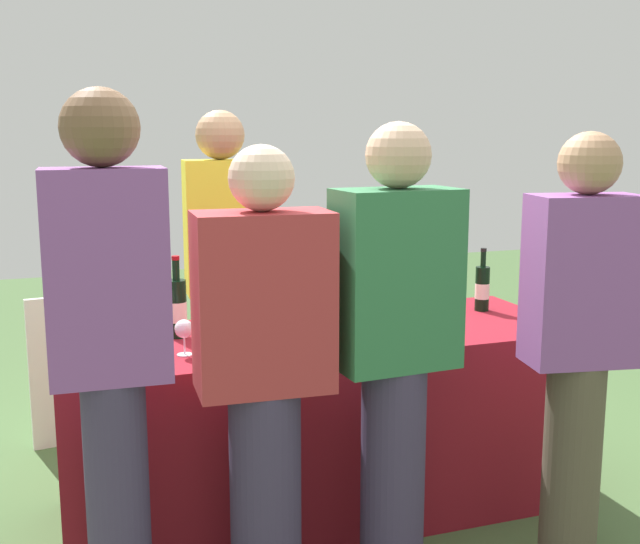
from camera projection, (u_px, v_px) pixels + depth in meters
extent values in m
plane|color=#476638|center=(320.00, 506.00, 3.39)|extent=(12.00, 12.00, 0.00)
cube|color=maroon|center=(320.00, 421.00, 3.32)|extent=(2.10, 0.77, 0.77)
cylinder|color=black|center=(126.00, 312.00, 3.15)|extent=(0.08, 0.08, 0.21)
cylinder|color=black|center=(124.00, 275.00, 3.12)|extent=(0.03, 0.03, 0.08)
cylinder|color=maroon|center=(124.00, 262.00, 3.11)|extent=(0.03, 0.03, 0.02)
cylinder|color=silver|center=(126.00, 314.00, 3.15)|extent=(0.08, 0.08, 0.07)
cylinder|color=black|center=(177.00, 309.00, 3.15)|extent=(0.08, 0.08, 0.23)
cylinder|color=black|center=(176.00, 270.00, 3.13)|extent=(0.03, 0.03, 0.08)
cylinder|color=maroon|center=(175.00, 258.00, 3.12)|extent=(0.03, 0.03, 0.02)
cylinder|color=silver|center=(177.00, 312.00, 3.16)|extent=(0.08, 0.08, 0.08)
cylinder|color=black|center=(340.00, 300.00, 3.33)|extent=(0.07, 0.07, 0.23)
cylinder|color=black|center=(340.00, 264.00, 3.31)|extent=(0.03, 0.03, 0.08)
cylinder|color=gold|center=(340.00, 252.00, 3.30)|extent=(0.03, 0.03, 0.02)
cylinder|color=silver|center=(340.00, 302.00, 3.34)|extent=(0.07, 0.07, 0.08)
cylinder|color=black|center=(412.00, 291.00, 3.57)|extent=(0.07, 0.07, 0.21)
cylinder|color=black|center=(413.00, 259.00, 3.54)|extent=(0.03, 0.03, 0.08)
cylinder|color=gold|center=(413.00, 248.00, 3.53)|extent=(0.03, 0.03, 0.02)
cylinder|color=silver|center=(412.00, 293.00, 3.57)|extent=(0.07, 0.07, 0.07)
cylinder|color=black|center=(482.00, 289.00, 3.62)|extent=(0.06, 0.06, 0.20)
cylinder|color=black|center=(483.00, 259.00, 3.60)|extent=(0.02, 0.02, 0.07)
cylinder|color=black|center=(484.00, 250.00, 3.59)|extent=(0.03, 0.03, 0.02)
cylinder|color=silver|center=(482.00, 291.00, 3.62)|extent=(0.07, 0.07, 0.07)
cylinder|color=silver|center=(136.00, 355.00, 2.91)|extent=(0.06, 0.06, 0.00)
cylinder|color=silver|center=(135.00, 344.00, 2.90)|extent=(0.01, 0.01, 0.08)
sphere|color=silver|center=(135.00, 326.00, 2.89)|extent=(0.07, 0.07, 0.07)
sphere|color=#590C19|center=(135.00, 329.00, 2.89)|extent=(0.04, 0.04, 0.04)
cylinder|color=silver|center=(185.00, 355.00, 2.92)|extent=(0.06, 0.06, 0.00)
cylinder|color=silver|center=(185.00, 346.00, 2.91)|extent=(0.01, 0.01, 0.06)
sphere|color=silver|center=(184.00, 329.00, 2.90)|extent=(0.07, 0.07, 0.07)
cylinder|color=silver|center=(297.00, 346.00, 3.04)|extent=(0.07, 0.07, 0.00)
cylinder|color=silver|center=(297.00, 337.00, 3.03)|extent=(0.01, 0.01, 0.07)
sphere|color=silver|center=(297.00, 321.00, 3.02)|extent=(0.06, 0.06, 0.06)
sphere|color=#590C19|center=(297.00, 324.00, 3.02)|extent=(0.04, 0.04, 0.04)
cylinder|color=silver|center=(428.00, 331.00, 3.26)|extent=(0.06, 0.06, 0.00)
cylinder|color=silver|center=(428.00, 323.00, 3.25)|extent=(0.01, 0.01, 0.07)
sphere|color=silver|center=(429.00, 307.00, 3.24)|extent=(0.07, 0.07, 0.07)
cylinder|color=black|center=(225.00, 377.00, 3.81)|extent=(0.19, 0.19, 0.83)
cube|color=yellow|center=(222.00, 227.00, 3.68)|extent=(0.35, 0.21, 0.62)
sphere|color=tan|center=(220.00, 135.00, 3.61)|extent=(0.22, 0.22, 0.22)
cylinder|color=#3F3351|center=(119.00, 510.00, 2.47)|extent=(0.19, 0.19, 0.85)
cube|color=#8C4C99|center=(107.00, 276.00, 2.33)|extent=(0.36, 0.21, 0.63)
sphere|color=brown|center=(100.00, 127.00, 2.26)|extent=(0.23, 0.23, 0.23)
cylinder|color=#3F3351|center=(266.00, 499.00, 2.62)|extent=(0.24, 0.24, 0.76)
cube|color=#B23338|center=(263.00, 302.00, 2.50)|extent=(0.44, 0.26, 0.57)
sphere|color=beige|center=(262.00, 178.00, 2.43)|extent=(0.21, 0.21, 0.21)
cylinder|color=#3F3351|center=(393.00, 476.00, 2.75)|extent=(0.22, 0.22, 0.80)
cube|color=#337247|center=(396.00, 279.00, 2.63)|extent=(0.42, 0.25, 0.60)
sphere|color=#D8AD8C|center=(398.00, 155.00, 2.56)|extent=(0.22, 0.22, 0.22)
cylinder|color=brown|center=(571.00, 468.00, 2.84)|extent=(0.20, 0.20, 0.78)
cube|color=#8C4C99|center=(583.00, 280.00, 2.72)|extent=(0.40, 0.27, 0.59)
sphere|color=tan|center=(590.00, 163.00, 2.65)|extent=(0.21, 0.21, 0.21)
cube|color=white|center=(84.00, 369.00, 4.03)|extent=(0.54, 0.10, 0.77)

